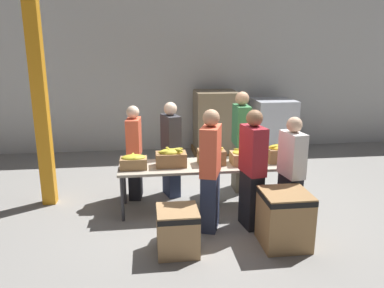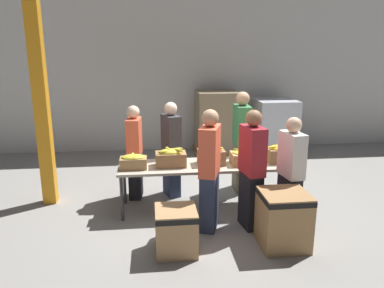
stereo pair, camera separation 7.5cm
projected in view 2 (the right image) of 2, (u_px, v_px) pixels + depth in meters
The scene contains 19 objects.
ground_plane at pixel (208, 207), 6.11m from camera, with size 30.00×30.00×0.00m, color gray.
wall_back at pixel (186, 69), 9.17m from camera, with size 16.00×0.08×4.00m.
sorting_table at pixel (208, 167), 5.93m from camera, with size 2.82×0.76×0.74m.
banana_box_0 at pixel (133, 161), 5.70m from camera, with size 0.40×0.29×0.22m.
banana_box_1 at pixel (171, 157), 5.79m from camera, with size 0.47×0.30×0.30m.
banana_box_2 at pixel (211, 155), 5.88m from camera, with size 0.42×0.30×0.31m.
banana_box_3 at pixel (244, 157), 5.90m from camera, with size 0.42×0.33×0.25m.
banana_box_4 at pixel (280, 153), 6.01m from camera, with size 0.43×0.32×0.28m.
volunteer_0 at pixel (171, 150), 6.44m from camera, with size 0.34×0.49×1.65m.
volunteer_1 at pixel (291, 174), 5.29m from camera, with size 0.28×0.46×1.62m.
volunteer_2 at pixel (135, 153), 6.34m from camera, with size 0.26×0.45×1.61m.
volunteer_3 at pixel (210, 171), 5.20m from camera, with size 0.37×0.52×1.74m.
volunteer_4 at pixel (241, 142), 6.66m from camera, with size 0.25×0.49×1.79m.
volunteer_5 at pixel (252, 171), 5.26m from camera, with size 0.30×0.49×1.72m.
donation_bin_0 at pixel (176, 229), 4.73m from camera, with size 0.52×0.52×0.58m.
donation_bin_1 at pixel (283, 217), 4.86m from camera, with size 0.60×0.60×0.74m.
support_pillar at pixel (39, 83), 5.82m from camera, with size 0.21×0.21×4.00m.
pallet_stack_0 at pixel (274, 128), 8.94m from camera, with size 1.01×1.01×1.33m.
pallet_stack_1 at pixel (217, 124), 8.93m from camera, with size 1.05×1.05×1.53m.
Camera 2 is at (-0.89, -5.58, 2.55)m, focal length 35.00 mm.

